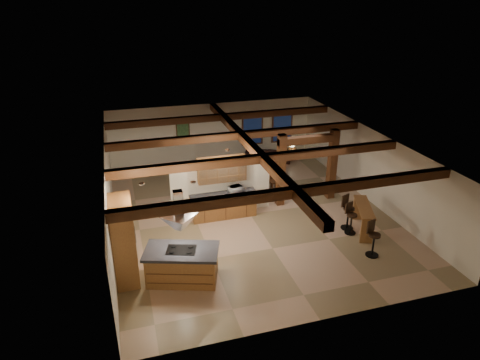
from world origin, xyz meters
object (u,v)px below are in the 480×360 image
at_px(sofa, 268,154).
at_px(bar_counter, 363,214).
at_px(dining_table, 249,181).
at_px(kitchen_island, 182,265).

distance_m(sofa, bar_counter, 7.50).
relative_size(sofa, bar_counter, 1.21).
bearing_deg(dining_table, bar_counter, -72.43).
distance_m(kitchen_island, sofa, 10.24).
bearing_deg(dining_table, sofa, 42.66).
relative_size(kitchen_island, sofa, 1.04).
height_order(dining_table, bar_counter, bar_counter).
bearing_deg(kitchen_island, bar_counter, 9.03).
bearing_deg(bar_counter, sofa, 96.51).
bearing_deg(sofa, dining_table, 81.12).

